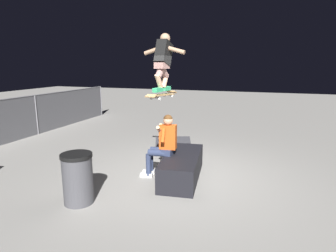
{
  "coord_description": "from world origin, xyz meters",
  "views": [
    {
      "loc": [
        -5.47,
        -1.57,
        2.33
      ],
      "look_at": [
        -0.11,
        0.28,
        1.1
      ],
      "focal_mm": 30.4,
      "sensor_mm": 36.0,
      "label": 1
    }
  ],
  "objects_px": {
    "skateboard": "(162,95)",
    "trash_bin": "(78,178)",
    "kicker_ramp": "(173,148)",
    "person_sitting_on_ledge": "(163,142)",
    "skater_airborne": "(163,60)",
    "ledge_box_main": "(182,167)"
  },
  "relations": [
    {
      "from": "skateboard",
      "to": "trash_bin",
      "type": "relative_size",
      "value": 1.18
    },
    {
      "from": "kicker_ramp",
      "to": "trash_bin",
      "type": "distance_m",
      "value": 3.52
    },
    {
      "from": "person_sitting_on_ledge",
      "to": "skater_airborne",
      "type": "distance_m",
      "value": 1.68
    },
    {
      "from": "skater_airborne",
      "to": "person_sitting_on_ledge",
      "type": "bearing_deg",
      "value": -177.17
    },
    {
      "from": "skater_airborne",
      "to": "kicker_ramp",
      "type": "distance_m",
      "value": 3.02
    },
    {
      "from": "kicker_ramp",
      "to": "skateboard",
      "type": "bearing_deg",
      "value": -169.0
    },
    {
      "from": "ledge_box_main",
      "to": "kicker_ramp",
      "type": "bearing_deg",
      "value": 23.05
    },
    {
      "from": "person_sitting_on_ledge",
      "to": "skateboard",
      "type": "distance_m",
      "value": 0.99
    },
    {
      "from": "trash_bin",
      "to": "person_sitting_on_ledge",
      "type": "bearing_deg",
      "value": -31.63
    },
    {
      "from": "skateboard",
      "to": "kicker_ramp",
      "type": "height_order",
      "value": "skateboard"
    },
    {
      "from": "skateboard",
      "to": "kicker_ramp",
      "type": "xyz_separation_m",
      "value": [
        1.9,
        0.37,
        -1.68
      ]
    },
    {
      "from": "ledge_box_main",
      "to": "skateboard",
      "type": "bearing_deg",
      "value": 98.42
    },
    {
      "from": "skater_airborne",
      "to": "trash_bin",
      "type": "bearing_deg",
      "value": 149.02
    },
    {
      "from": "person_sitting_on_ledge",
      "to": "skateboard",
      "type": "xyz_separation_m",
      "value": [
        -0.02,
        0.01,
        0.99
      ]
    },
    {
      "from": "skater_airborne",
      "to": "ledge_box_main",
      "type": "bearing_deg",
      "value": -89.32
    },
    {
      "from": "ledge_box_main",
      "to": "person_sitting_on_ledge",
      "type": "xyz_separation_m",
      "value": [
        -0.04,
        0.4,
        0.5
      ]
    },
    {
      "from": "person_sitting_on_ledge",
      "to": "trash_bin",
      "type": "height_order",
      "value": "person_sitting_on_ledge"
    },
    {
      "from": "ledge_box_main",
      "to": "kicker_ramp",
      "type": "relative_size",
      "value": 1.29
    },
    {
      "from": "skateboard",
      "to": "trash_bin",
      "type": "bearing_deg",
      "value": 148.3
    },
    {
      "from": "ledge_box_main",
      "to": "person_sitting_on_ledge",
      "type": "height_order",
      "value": "person_sitting_on_ledge"
    },
    {
      "from": "ledge_box_main",
      "to": "skateboard",
      "type": "xyz_separation_m",
      "value": [
        -0.06,
        0.41,
        1.49
      ]
    },
    {
      "from": "kicker_ramp",
      "to": "ledge_box_main",
      "type": "bearing_deg",
      "value": -156.95
    }
  ]
}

